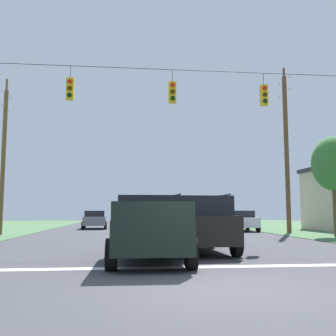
{
  "coord_description": "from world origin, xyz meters",
  "views": [
    {
      "loc": [
        -1.69,
        -7.56,
        1.47
      ],
      "look_at": [
        0.47,
        12.98,
        3.78
      ],
      "focal_mm": 41.54,
      "sensor_mm": 36.0,
      "label": 1
    }
  ],
  "objects": [
    {
      "name": "ground_plane",
      "position": [
        0.0,
        0.0,
        0.0
      ],
      "size": [
        120.0,
        120.0,
        0.0
      ],
      "primitive_type": "plane",
      "color": "#3D3D42"
    },
    {
      "name": "stop_bar_stripe",
      "position": [
        0.0,
        2.79,
        0.0
      ],
      "size": [
        14.8,
        0.45,
        0.01
      ],
      "primitive_type": "cube",
      "color": "white",
      "rests_on": "ground"
    },
    {
      "name": "lane_dash_0",
      "position": [
        0.0,
        8.79,
        0.0
      ],
      "size": [
        2.5,
        0.15,
        0.01
      ],
      "primitive_type": "cube",
      "rotation": [
        0.0,
        0.0,
        1.57
      ],
      "color": "white",
      "rests_on": "ground"
    },
    {
      "name": "lane_dash_1",
      "position": [
        0.0,
        15.03,
        0.0
      ],
      "size": [
        2.5,
        0.15,
        0.01
      ],
      "primitive_type": "cube",
      "rotation": [
        0.0,
        0.0,
        1.57
      ],
      "color": "white",
      "rests_on": "ground"
    },
    {
      "name": "lane_dash_2",
      "position": [
        0.0,
        23.37,
        0.0
      ],
      "size": [
        2.5,
        0.15,
        0.01
      ],
      "primitive_type": "cube",
      "rotation": [
        0.0,
        0.0,
        1.57
      ],
      "color": "white",
      "rests_on": "ground"
    },
    {
      "name": "overhead_signal_span",
      "position": [
        -0.22,
        9.02,
        4.52
      ],
      "size": [
        17.7,
        0.31,
        8.3
      ],
      "color": "brown",
      "rests_on": "ground"
    },
    {
      "name": "pickup_truck",
      "position": [
        -1.03,
        4.26,
        0.97
      ],
      "size": [
        2.36,
        5.44,
        1.95
      ],
      "color": "black",
      "rests_on": "ground"
    },
    {
      "name": "suv_black",
      "position": [
        0.82,
        6.52,
        1.06
      ],
      "size": [
        2.38,
        4.88,
        2.05
      ],
      "color": "black",
      "rests_on": "ground"
    },
    {
      "name": "distant_car_crossing_white",
      "position": [
        6.83,
        21.13,
        0.79
      ],
      "size": [
        2.17,
        4.37,
        1.52
      ],
      "color": "silver",
      "rests_on": "ground"
    },
    {
      "name": "distant_car_oncoming",
      "position": [
        -4.41,
        26.12,
        0.79
      ],
      "size": [
        2.22,
        4.4,
        1.52
      ],
      "color": "slate",
      "rests_on": "ground"
    },
    {
      "name": "utility_pole_mid_right",
      "position": [
        9.28,
        18.05,
        5.75
      ],
      "size": [
        0.31,
        1.95,
        11.61
      ],
      "color": "brown",
      "rests_on": "ground"
    },
    {
      "name": "utility_pole_near_left",
      "position": [
        -9.48,
        17.61,
        4.92
      ],
      "size": [
        0.27,
        1.91,
        9.94
      ],
      "color": "brown",
      "rests_on": "ground"
    },
    {
      "name": "tree_roadside_right",
      "position": [
        10.38,
        13.93,
        4.21
      ],
      "size": [
        2.55,
        2.55,
        5.86
      ],
      "color": "brown",
      "rests_on": "ground"
    }
  ]
}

